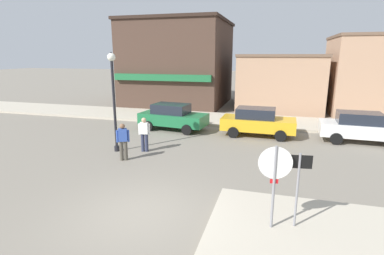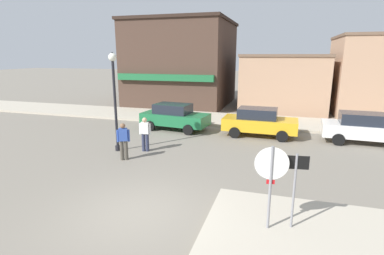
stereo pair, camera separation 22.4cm
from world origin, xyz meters
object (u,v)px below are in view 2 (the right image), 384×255
parked_car_second (259,122)px  pedestrian_crossing_far (123,140)px  one_way_sign (295,184)px  parked_car_nearest (175,116)px  lamp_post (114,88)px  stop_sign (271,177)px  pedestrian_crossing_near (145,133)px  parked_car_third (364,128)px

parked_car_second → pedestrian_crossing_far: 7.71m
one_way_sign → parked_car_nearest: one_way_sign is taller
lamp_post → parked_car_second: (6.15, 4.63, -2.15)m
stop_sign → pedestrian_crossing_near: 7.85m
parked_car_nearest → pedestrian_crossing_near: size_ratio=2.59×
stop_sign → parked_car_second: (-1.00, 9.51, -0.71)m
parked_car_second → pedestrian_crossing_near: bearing=-138.3°
stop_sign → pedestrian_crossing_far: (-6.22, 3.83, -0.65)m
lamp_post → pedestrian_crossing_near: lamp_post is taller
parked_car_nearest → one_way_sign: bearing=-54.9°
parked_car_second → parked_car_third: size_ratio=0.99×
parked_car_second → one_way_sign: bearing=-80.4°
lamp_post → parked_car_third: (11.34, 4.74, -2.15)m
pedestrian_crossing_far → stop_sign: bearing=-31.7°
parked_car_nearest → pedestrian_crossing_far: bearing=-92.3°
pedestrian_crossing_near → pedestrian_crossing_far: 1.40m
lamp_post → pedestrian_crossing_far: (0.93, -1.05, -2.09)m
lamp_post → parked_car_third: lamp_post is taller
parked_car_second → pedestrian_crossing_near: pedestrian_crossing_near is taller
parked_car_nearest → pedestrian_crossing_far: size_ratio=2.59×
parked_car_nearest → parked_car_third: bearing=0.5°
stop_sign → pedestrian_crossing_near: (-5.86, 5.19, -0.65)m
lamp_post → parked_car_nearest: lamp_post is taller
stop_sign → parked_car_second: stop_sign is taller
lamp_post → pedestrian_crossing_near: bearing=13.3°
parked_car_nearest → parked_car_third: (10.19, 0.08, 0.00)m
parked_car_second → pedestrian_crossing_near: 6.50m
one_way_sign → pedestrian_crossing_far: bearing=151.9°
parked_car_nearest → stop_sign: bearing=-57.9°
parked_car_third → pedestrian_crossing_far: bearing=-150.9°
stop_sign → parked_car_third: (4.19, 9.62, -0.71)m
parked_car_nearest → parked_car_second: (4.99, -0.02, 0.00)m
pedestrian_crossing_far → pedestrian_crossing_near: bearing=75.0°
parked_car_nearest → pedestrian_crossing_far: 5.71m
lamp_post → parked_car_nearest: bearing=76.1°
stop_sign → parked_car_nearest: size_ratio=0.55×
stop_sign → pedestrian_crossing_far: bearing=148.3°
one_way_sign → parked_car_second: (-1.57, 9.30, -0.52)m
parked_car_third → parked_car_second: bearing=-178.9°
one_way_sign → parked_car_third: 10.10m
stop_sign → parked_car_third: size_ratio=0.57×
parked_car_nearest → lamp_post: bearing=-103.9°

